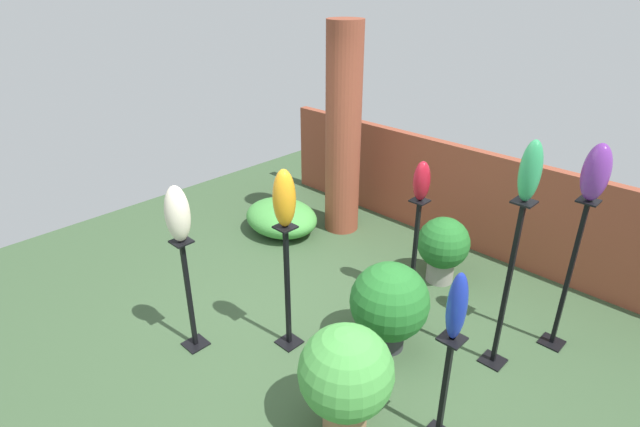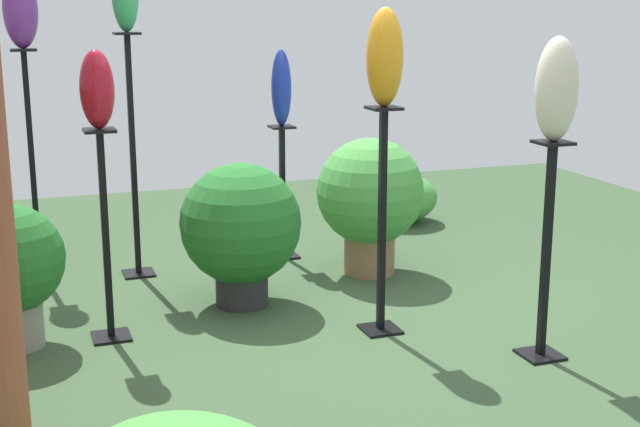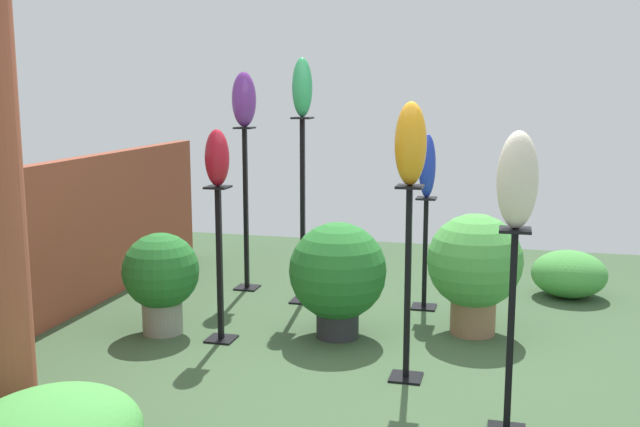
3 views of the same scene
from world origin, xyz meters
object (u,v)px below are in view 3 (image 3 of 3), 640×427
(pedestal_ivory, at_px, (510,342))
(art_vase_jade, at_px, (302,87))
(art_vase_violet, at_px, (244,99))
(potted_plant_front_left, at_px, (338,274))
(pedestal_amber, at_px, (408,292))
(potted_plant_front_right, at_px, (161,276))
(pedestal_ruby, at_px, (220,271))
(art_vase_ivory, at_px, (517,180))
(art_vase_ruby, at_px, (217,158))
(pedestal_cobalt, at_px, (425,259))
(pedestal_violet, at_px, (246,215))
(potted_plant_back_center, at_px, (475,265))
(art_vase_amber, at_px, (411,144))
(art_vase_cobalt, at_px, (427,166))
(pedestal_jade, at_px, (303,218))

(pedestal_ivory, bearing_deg, art_vase_jade, 39.44)
(art_vase_violet, relative_size, potted_plant_front_left, 0.56)
(pedestal_amber, bearing_deg, potted_plant_front_right, 77.05)
(pedestal_ruby, bearing_deg, art_vase_ivory, -116.12)
(pedestal_amber, relative_size, art_vase_ivory, 2.47)
(art_vase_ruby, distance_m, potted_plant_front_left, 1.20)
(pedestal_ruby, xyz_separation_m, art_vase_jade, (1.09, -0.31, 1.29))
(potted_plant_front_right, bearing_deg, pedestal_cobalt, -58.22)
(art_vase_jade, relative_size, potted_plant_front_left, 0.56)
(pedestal_cobalt, relative_size, art_vase_jade, 1.93)
(pedestal_ivory, bearing_deg, potted_plant_front_left, 43.75)
(art_vase_ivory, distance_m, potted_plant_front_left, 1.97)
(pedestal_violet, distance_m, potted_plant_back_center, 2.20)
(pedestal_ruby, relative_size, art_vase_amber, 2.24)
(pedestal_amber, relative_size, art_vase_cobalt, 2.39)
(potted_plant_back_center, bearing_deg, pedestal_amber, 160.49)
(art_vase_ivory, height_order, potted_plant_back_center, art_vase_ivory)
(pedestal_amber, height_order, art_vase_amber, art_vase_amber)
(potted_plant_back_center, bearing_deg, potted_plant_front_right, 104.26)
(pedestal_violet, xyz_separation_m, art_vase_ruby, (-1.37, -0.30, 0.65))
(pedestal_ivory, xyz_separation_m, art_vase_violet, (2.37, 2.32, 1.20))
(pedestal_ivory, bearing_deg, art_vase_ruby, 63.88)
(art_vase_cobalt, relative_size, potted_plant_front_right, 0.68)
(pedestal_amber, height_order, potted_plant_front_left, pedestal_amber)
(pedestal_violet, height_order, art_vase_violet, art_vase_violet)
(art_vase_amber, bearing_deg, art_vase_ruby, 74.55)
(art_vase_amber, xyz_separation_m, art_vase_cobalt, (1.56, 0.07, -0.29))
(pedestal_violet, height_order, potted_plant_front_left, pedestal_violet)
(art_vase_ivory, distance_m, art_vase_ruby, 2.25)
(art_vase_ruby, xyz_separation_m, potted_plant_front_left, (0.29, -0.80, -0.85))
(pedestal_amber, relative_size, pedestal_jade, 0.78)
(art_vase_cobalt, bearing_deg, potted_plant_front_right, 121.78)
(art_vase_amber, relative_size, art_vase_ruby, 1.27)
(pedestal_cobalt, xyz_separation_m, potted_plant_back_center, (-0.55, -0.43, 0.10))
(pedestal_cobalt, distance_m, potted_plant_front_right, 2.13)
(pedestal_cobalt, bearing_deg, pedestal_ivory, -162.24)
(potted_plant_front_left, bearing_deg, art_vase_cobalt, -30.95)
(art_vase_jade, bearing_deg, potted_plant_back_center, -108.21)
(pedestal_jade, xyz_separation_m, potted_plant_back_center, (-0.48, -1.45, -0.21))
(pedestal_ivory, bearing_deg, pedestal_amber, 45.83)
(art_vase_ivory, bearing_deg, pedestal_jade, 39.44)
(pedestal_amber, xyz_separation_m, pedestal_jade, (1.48, 1.09, 0.17))
(pedestal_ivory, relative_size, art_vase_ivory, 2.22)
(art_vase_ruby, relative_size, potted_plant_front_right, 0.53)
(art_vase_amber, xyz_separation_m, potted_plant_front_right, (0.43, 1.88, -1.04))
(pedestal_violet, bearing_deg, art_vase_amber, -135.98)
(art_vase_cobalt, bearing_deg, pedestal_amber, -177.41)
(potted_plant_back_center, bearing_deg, art_vase_ivory, -170.57)
(pedestal_violet, xyz_separation_m, art_vase_ivory, (-2.37, -2.32, 0.67))
(pedestal_cobalt, height_order, potted_plant_back_center, pedestal_cobalt)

